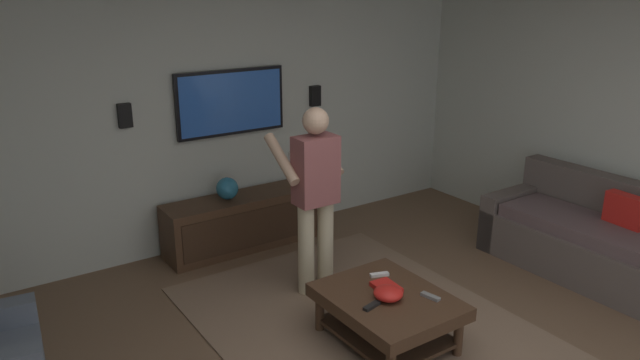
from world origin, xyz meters
TOP-DOWN VIEW (x-y plane):
  - wall_back_tv at (3.05, 0.00)m, footprint 0.10×6.22m
  - area_rug at (0.75, -0.16)m, footprint 3.09×2.24m
  - couch at (0.39, -2.51)m, footprint 1.91×0.88m
  - coffee_table at (0.55, -0.16)m, footprint 1.00×0.80m
  - media_console at (2.72, -0.12)m, footprint 0.45×1.70m
  - tv at (2.96, -0.12)m, footprint 0.05×1.16m
  - person_standing at (1.55, -0.18)m, footprint 0.53×0.53m
  - bowl at (0.50, -0.13)m, footprint 0.22×0.22m
  - remote_white at (0.82, -0.31)m, footprint 0.09×0.16m
  - remote_black at (0.48, 0.04)m, footprint 0.08×0.16m
  - remote_grey at (0.34, -0.40)m, footprint 0.16×0.07m
  - book at (0.63, -0.21)m, footprint 0.23×0.18m
  - vase_round at (2.73, 0.07)m, footprint 0.22×0.22m
  - wall_speaker_left at (2.97, -1.14)m, footprint 0.06×0.12m
  - wall_speaker_right at (2.97, 0.93)m, footprint 0.06×0.12m

SIDE VIEW (x-z plane):
  - area_rug at x=0.75m, z-range 0.00..0.01m
  - media_console at x=2.72m, z-range 0.00..0.55m
  - coffee_table at x=0.55m, z-range 0.10..0.50m
  - couch at x=0.39m, z-range -0.12..0.75m
  - remote_white at x=0.82m, z-range 0.40..0.42m
  - remote_black at x=0.48m, z-range 0.40..0.42m
  - remote_grey at x=0.34m, z-range 0.40..0.42m
  - book at x=0.63m, z-range 0.40..0.44m
  - bowl at x=0.50m, z-range 0.40..0.50m
  - vase_round at x=2.73m, z-range 0.55..0.77m
  - person_standing at x=1.55m, z-range 0.11..1.75m
  - wall_back_tv at x=3.05m, z-range 0.00..2.73m
  - wall_speaker_left at x=2.97m, z-range 1.32..1.54m
  - wall_speaker_right at x=2.97m, z-range 1.34..1.56m
  - tv at x=2.96m, z-range 1.14..1.79m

